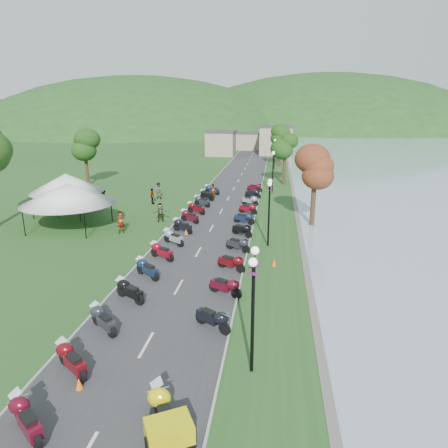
{
  "coord_description": "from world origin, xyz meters",
  "views": [
    {
      "loc": [
        5.45,
        -10.89,
        10.1
      ],
      "look_at": [
        1.48,
        19.09,
        1.3
      ],
      "focal_mm": 32.0,
      "sensor_mm": 36.0,
      "label": 1
    }
  ],
  "objects_px": {
    "vendor_tent_main": "(69,206)",
    "pedestrian_a": "(122,233)",
    "pedestrian_c": "(104,206)",
    "streetlamp_near": "(253,315)",
    "pedestrian_b": "(159,198)",
    "yellow_trike": "(164,416)"
  },
  "relations": [
    {
      "from": "pedestrian_b",
      "to": "pedestrian_c",
      "type": "relative_size",
      "value": 1.08
    },
    {
      "from": "vendor_tent_main",
      "to": "pedestrian_a",
      "type": "height_order",
      "value": "vendor_tent_main"
    },
    {
      "from": "streetlamp_near",
      "to": "pedestrian_b",
      "type": "height_order",
      "value": "streetlamp_near"
    },
    {
      "from": "vendor_tent_main",
      "to": "pedestrian_c",
      "type": "relative_size",
      "value": 3.05
    },
    {
      "from": "vendor_tent_main",
      "to": "pedestrian_b",
      "type": "relative_size",
      "value": 2.81
    },
    {
      "from": "pedestrian_a",
      "to": "pedestrian_c",
      "type": "distance_m",
      "value": 10.81
    },
    {
      "from": "yellow_trike",
      "to": "streetlamp_near",
      "type": "distance_m",
      "value": 4.75
    },
    {
      "from": "pedestrian_a",
      "to": "pedestrian_c",
      "type": "height_order",
      "value": "pedestrian_a"
    },
    {
      "from": "yellow_trike",
      "to": "pedestrian_c",
      "type": "bearing_deg",
      "value": -2.04
    },
    {
      "from": "pedestrian_b",
      "to": "streetlamp_near",
      "type": "bearing_deg",
      "value": 126.55
    },
    {
      "from": "streetlamp_near",
      "to": "vendor_tent_main",
      "type": "xyz_separation_m",
      "value": [
        -16.94,
        17.74,
        -0.5
      ]
    },
    {
      "from": "streetlamp_near",
      "to": "vendor_tent_main",
      "type": "bearing_deg",
      "value": 133.68
    },
    {
      "from": "yellow_trike",
      "to": "pedestrian_a",
      "type": "distance_m",
      "value": 22.43
    },
    {
      "from": "streetlamp_near",
      "to": "pedestrian_a",
      "type": "height_order",
      "value": "streetlamp_near"
    },
    {
      "from": "vendor_tent_main",
      "to": "pedestrian_a",
      "type": "distance_m",
      "value": 5.39
    },
    {
      "from": "vendor_tent_main",
      "to": "pedestrian_c",
      "type": "height_order",
      "value": "vendor_tent_main"
    },
    {
      "from": "vendor_tent_main",
      "to": "pedestrian_a",
      "type": "xyz_separation_m",
      "value": [
        4.92,
        -0.89,
        -2.0
      ]
    },
    {
      "from": "streetlamp_near",
      "to": "pedestrian_a",
      "type": "distance_m",
      "value": 20.84
    },
    {
      "from": "streetlamp_near",
      "to": "pedestrian_b",
      "type": "relative_size",
      "value": 2.66
    },
    {
      "from": "yellow_trike",
      "to": "pedestrian_c",
      "type": "height_order",
      "value": "yellow_trike"
    },
    {
      "from": "vendor_tent_main",
      "to": "streetlamp_near",
      "type": "bearing_deg",
      "value": -46.32
    },
    {
      "from": "yellow_trike",
      "to": "vendor_tent_main",
      "type": "distance_m",
      "value": 25.66
    }
  ]
}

